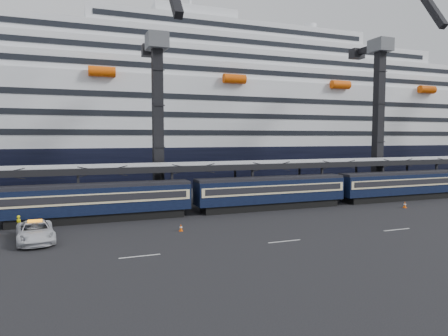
{
  "coord_description": "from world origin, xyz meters",
  "views": [
    {
      "loc": [
        -30.27,
        -32.95,
        8.7
      ],
      "look_at": [
        -14.16,
        10.0,
        5.16
      ],
      "focal_mm": 32.0,
      "sensor_mm": 36.0,
      "label": 1
    }
  ],
  "objects": [
    {
      "name": "ground",
      "position": [
        0.0,
        0.0,
        0.0
      ],
      "size": [
        260.0,
        260.0,
        0.0
      ],
      "primitive_type": "plane",
      "color": "black",
      "rests_on": "ground"
    },
    {
      "name": "train",
      "position": [
        -4.65,
        10.0,
        2.2
      ],
      "size": [
        133.05,
        3.0,
        4.05
      ],
      "color": "black",
      "rests_on": "ground"
    },
    {
      "name": "canopy",
      "position": [
        0.0,
        14.0,
        5.25
      ],
      "size": [
        130.0,
        6.25,
        5.53
      ],
      "color": "gray",
      "rests_on": "ground"
    },
    {
      "name": "cruise_ship",
      "position": [
        -1.08,
        45.99,
        12.34
      ],
      "size": [
        214.09,
        28.84,
        34.0
      ],
      "color": "black",
      "rests_on": "ground"
    },
    {
      "name": "crane_dark_near",
      "position": [
        -20.0,
        18.59,
        11.93
      ],
      "size": [
        4.5,
        17.75,
        35.08
      ],
      "color": "#484B50",
      "rests_on": "ground"
    },
    {
      "name": "crane_dark_mid",
      "position": [
        15.0,
        17.59,
        13.36
      ],
      "size": [
        4.5,
        18.24,
        39.64
      ],
      "color": "#484B50",
      "rests_on": "ground"
    },
    {
      "name": "pickup_truck",
      "position": [
        -33.51,
        3.12,
        0.86
      ],
      "size": [
        3.56,
        6.46,
        1.71
      ],
      "primitive_type": "imported",
      "rotation": [
        0.0,
        0.0,
        0.12
      ],
      "color": "silver",
      "rests_on": "ground"
    },
    {
      "name": "worker",
      "position": [
        -35.17,
        6.93,
        0.83
      ],
      "size": [
        0.71,
        0.71,
        1.66
      ],
      "primitive_type": "imported",
      "rotation": [
        0.0,
        0.0,
        2.38
      ],
      "color": "yellow",
      "rests_on": "ground"
    },
    {
      "name": "traffic_cone_c",
      "position": [
        -21.2,
        2.62,
        0.35
      ],
      "size": [
        0.35,
        0.35,
        0.7
      ],
      "color": "#E55007",
      "rests_on": "ground"
    },
    {
      "name": "traffic_cone_d",
      "position": [
        7.8,
        4.86,
        0.41
      ],
      "size": [
        0.41,
        0.41,
        0.83
      ],
      "color": "#E55007",
      "rests_on": "ground"
    }
  ]
}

